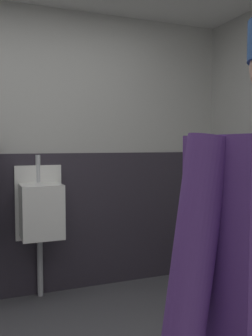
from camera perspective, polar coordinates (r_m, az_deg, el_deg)
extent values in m
cube|color=#B2B2AD|center=(3.39, -16.29, 2.32)|extent=(4.54, 0.12, 2.52)
cube|color=#2D2833|center=(3.39, -15.97, -8.51)|extent=(3.94, 0.03, 1.25)
cube|color=white|center=(3.36, -13.31, -5.12)|extent=(0.40, 0.05, 0.65)
cube|color=white|center=(3.20, -12.84, -6.46)|extent=(0.34, 0.30, 0.45)
cylinder|color=#B7BABF|center=(3.32, -13.36, -0.11)|extent=(0.04, 0.04, 0.24)
cylinder|color=#B7BABF|center=(3.45, -13.06, -14.29)|extent=(0.05, 0.05, 0.55)
cylinder|color=#60388C|center=(0.81, 10.13, -14.69)|extent=(0.17, 0.09, 0.56)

